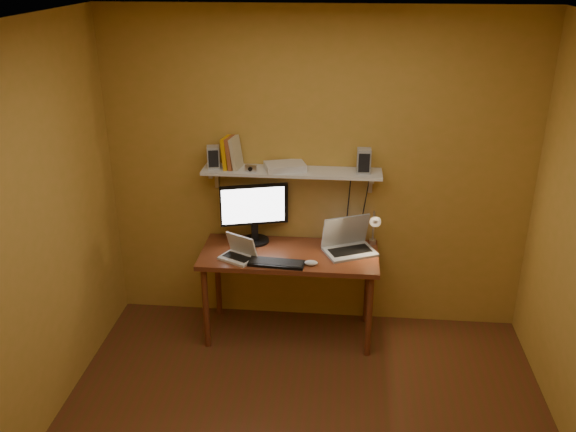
# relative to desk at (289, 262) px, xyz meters

# --- Properties ---
(room) EXTENTS (3.44, 3.24, 2.64)m
(room) POSITION_rel_desk_xyz_m (0.19, -1.28, 0.64)
(room) COLOR #5B2A17
(room) RESTS_ON ground
(desk) EXTENTS (1.40, 0.60, 0.75)m
(desk) POSITION_rel_desk_xyz_m (0.00, 0.00, 0.00)
(desk) COLOR maroon
(desk) RESTS_ON ground
(wall_shelf) EXTENTS (1.40, 0.25, 0.21)m
(wall_shelf) POSITION_rel_desk_xyz_m (0.00, 0.19, 0.69)
(wall_shelf) COLOR silver
(wall_shelf) RESTS_ON room
(monitor) EXTENTS (0.53, 0.28, 0.49)m
(monitor) POSITION_rel_desk_xyz_m (-0.30, 0.18, 0.36)
(monitor) COLOR black
(monitor) RESTS_ON desk
(laptop) EXTENTS (0.46, 0.41, 0.28)m
(laptop) POSITION_rel_desk_xyz_m (0.46, 0.09, 0.16)
(laptop) COLOR #96999F
(laptop) RESTS_ON desk
(netbook) EXTENTS (0.31, 0.28, 0.19)m
(netbook) POSITION_rel_desk_xyz_m (-0.38, -0.12, 0.14)
(netbook) COLOR silver
(netbook) RESTS_ON desk
(keyboard) EXTENTS (0.43, 0.17, 0.02)m
(keyboard) POSITION_rel_desk_xyz_m (-0.08, -0.21, 0.10)
(keyboard) COLOR black
(keyboard) RESTS_ON desk
(mouse) EXTENTS (0.10, 0.07, 0.04)m
(mouse) POSITION_rel_desk_xyz_m (0.18, -0.19, 0.10)
(mouse) COLOR silver
(mouse) RESTS_ON desk
(desk_lamp) EXTENTS (0.09, 0.23, 0.38)m
(desk_lamp) POSITION_rel_desk_xyz_m (0.66, 0.13, 0.29)
(desk_lamp) COLOR silver
(desk_lamp) RESTS_ON desk
(speaker_left) EXTENTS (0.11, 0.11, 0.17)m
(speaker_left) POSITION_rel_desk_xyz_m (-0.62, 0.20, 0.80)
(speaker_left) COLOR #96999F
(speaker_left) RESTS_ON wall_shelf
(speaker_right) EXTENTS (0.11, 0.11, 0.19)m
(speaker_right) POSITION_rel_desk_xyz_m (0.55, 0.19, 0.80)
(speaker_right) COLOR #96999F
(speaker_right) RESTS_ON wall_shelf
(books) EXTENTS (0.15, 0.18, 0.25)m
(books) POSITION_rel_desk_xyz_m (-0.47, 0.20, 0.83)
(books) COLOR orange
(books) RESTS_ON wall_shelf
(shelf_camera) EXTENTS (0.09, 0.05, 0.05)m
(shelf_camera) POSITION_rel_desk_xyz_m (-0.31, 0.12, 0.74)
(shelf_camera) COLOR silver
(shelf_camera) RESTS_ON wall_shelf
(router) EXTENTS (0.36, 0.29, 0.05)m
(router) POSITION_rel_desk_xyz_m (-0.05, 0.20, 0.74)
(router) COLOR silver
(router) RESTS_ON wall_shelf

